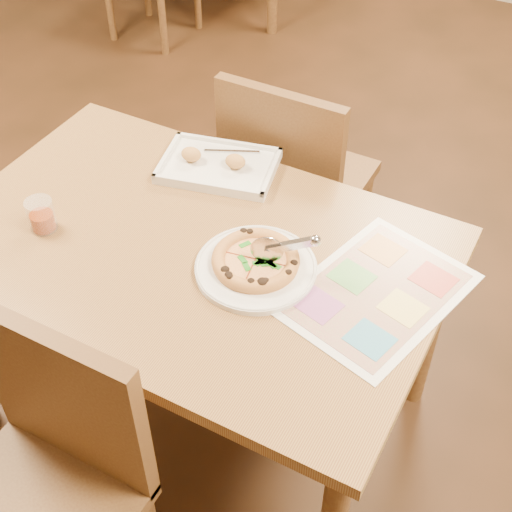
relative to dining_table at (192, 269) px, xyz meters
The scene contains 10 objects.
room 0.72m from the dining_table, ahead, with size 7.00×7.00×7.00m.
dining_table is the anchor object (origin of this frame).
chair_near 0.61m from the dining_table, 90.00° to the right, with size 0.42×0.42×0.47m.
chair_far 0.61m from the dining_table, 90.00° to the left, with size 0.42×0.42×0.47m.
plate 0.22m from the dining_table, ahead, with size 0.30×0.30×0.02m, color silver.
pizza 0.22m from the dining_table, ahead, with size 0.22×0.22×0.03m.
pizza_cutter 0.31m from the dining_table, ahead, with size 0.15×0.07×0.09m.
appetizer_tray 0.34m from the dining_table, 107.47° to the left, with size 0.37×0.29×0.06m.
glass_tumbler 0.41m from the dining_table, 161.44° to the right, with size 0.07×0.07×0.09m.
menu 0.50m from the dining_table, ahead, with size 0.32×0.45×0.01m, color silver.
Camera 1 is at (0.79, -1.10, 1.98)m, focal length 50.00 mm.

